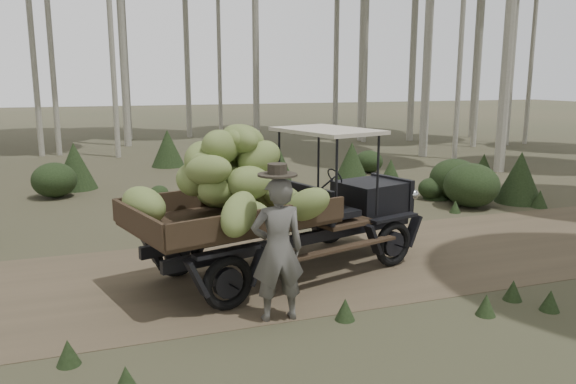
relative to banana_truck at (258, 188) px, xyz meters
name	(u,v)px	position (x,y,z in m)	size (l,w,h in m)	color
ground	(325,264)	(1.29, 0.32, -1.48)	(120.00, 120.00, 0.00)	#473D2B
dirt_track	(325,264)	(1.29, 0.32, -1.48)	(70.00, 4.00, 0.01)	brown
banana_truck	(258,188)	(0.00, 0.00, 0.00)	(5.30, 3.25, 2.53)	black
farmer	(278,248)	(-0.19, -1.53, -0.50)	(0.73, 0.55, 2.09)	#54524D
undergrowth	(323,204)	(2.13, 2.44, -0.94)	(22.93, 23.88, 1.39)	#233319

